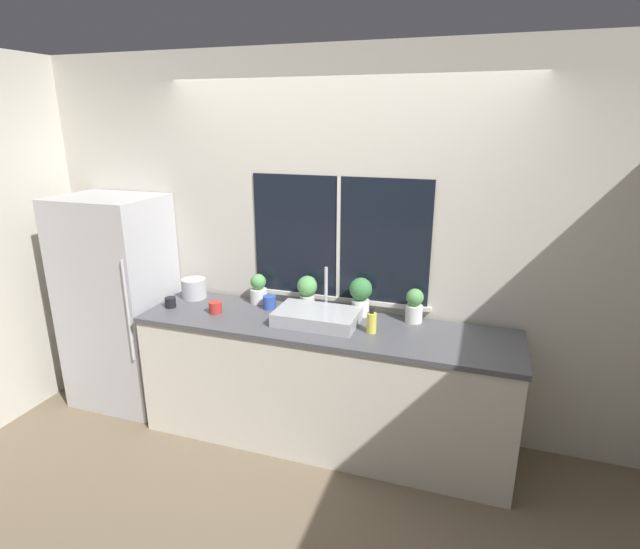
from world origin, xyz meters
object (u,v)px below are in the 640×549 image
sink (317,316)px  mug_black (170,302)px  refrigerator (119,302)px  potted_plant_center_left (307,290)px  soap_bottle (371,322)px  mug_blue (270,302)px  kettle (194,288)px  potted_plant_center_right (361,295)px  potted_plant_far_left (258,289)px  potted_plant_far_right (414,305)px  mug_red (215,307)px

sink → mug_black: (-1.12, -0.06, -0.01)m
refrigerator → potted_plant_center_left: 1.54m
refrigerator → potted_plant_center_left: bearing=7.5°
soap_bottle → mug_black: 1.51m
mug_blue → kettle: kettle is taller
kettle → sink: bearing=-9.0°
refrigerator → soap_bottle: 2.06m
potted_plant_center_right → mug_black: size_ratio=3.46×
refrigerator → potted_plant_center_left: refrigerator is taller
refrigerator → potted_plant_center_right: (1.91, 0.20, 0.22)m
potted_plant_far_left → soap_bottle: 0.97m
potted_plant_center_left → potted_plant_far_right: 0.77m
soap_bottle → mug_black: (-1.50, -0.02, -0.03)m
potted_plant_far_right → refrigerator: bearing=-175.0°
sink → potted_plant_center_right: (0.24, 0.23, 0.11)m
potted_plant_far_right → mug_red: potted_plant_far_right is taller
mug_red → kettle: bearing=144.2°
potted_plant_center_left → mug_black: potted_plant_center_left is taller
potted_plant_far_left → potted_plant_center_left: bearing=0.0°
soap_bottle → kettle: bearing=171.8°
potted_plant_center_left → sink: bearing=-56.6°
soap_bottle → kettle: size_ratio=0.93×
sink → mug_red: sink is taller
refrigerator → mug_blue: 1.27m
kettle → refrigerator: bearing=-167.4°
refrigerator → potted_plant_center_left: (1.52, 0.20, 0.21)m
refrigerator → sink: refrigerator is taller
kettle → potted_plant_far_right: bearing=2.1°
mug_red → mug_black: 0.37m
refrigerator → sink: bearing=-1.1°
potted_plant_center_left → mug_red: potted_plant_center_left is taller
potted_plant_far_left → soap_bottle: (0.93, -0.27, -0.04)m
potted_plant_center_right → refrigerator: bearing=-174.1°
sink → potted_plant_far_right: bearing=20.4°
potted_plant_center_left → kettle: bearing=-176.1°
potted_plant_center_left → mug_black: bearing=-163.0°
potted_plant_far_right → soap_bottle: 0.36m
soap_bottle → kettle: 1.46m
soap_bottle → potted_plant_far_left: bearing=163.8°
sink → mug_black: size_ratio=7.02×
sink → potted_plant_far_left: 0.59m
potted_plant_center_left → soap_bottle: 0.61m
refrigerator → mug_red: size_ratio=18.29×
potted_plant_far_right → mug_blue: 1.04m
potted_plant_far_left → refrigerator: bearing=-170.0°
kettle → mug_black: bearing=-103.8°
potted_plant_center_right → soap_bottle: (0.14, -0.27, -0.08)m
refrigerator → potted_plant_far_left: (1.13, 0.20, 0.17)m
sink → potted_plant_center_left: size_ratio=2.24×
mug_red → potted_plant_far_right: bearing=11.9°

